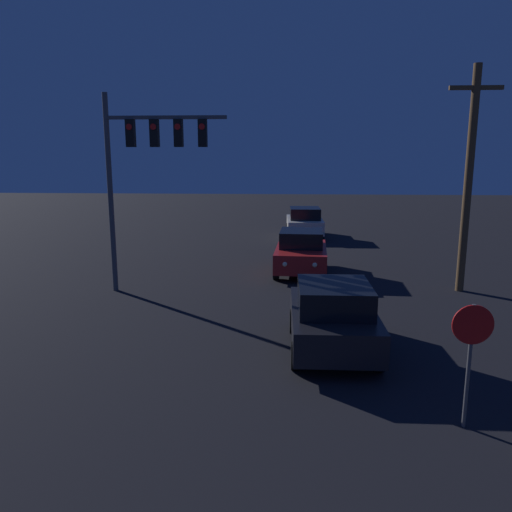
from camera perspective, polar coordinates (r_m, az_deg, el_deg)
car_near at (r=12.39m, az=8.78°, el=-6.89°), size 2.08×3.93×1.74m
car_mid at (r=20.33m, az=5.18°, el=0.47°), size 2.22×4.00×1.74m
car_far at (r=29.32m, az=5.57°, el=3.87°), size 2.12×3.96×1.74m
traffic_signal_mast at (r=17.53m, az=-12.67°, el=11.07°), size 4.14×0.30×6.77m
stop_sign at (r=9.44m, az=23.36°, el=-9.13°), size 0.70×0.07×2.27m
utility_pole at (r=18.64m, az=23.13°, el=8.30°), size 1.74×0.28×7.68m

